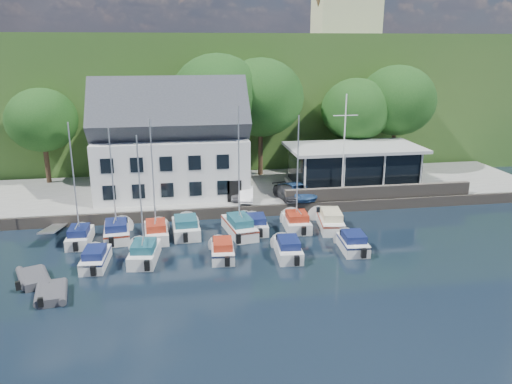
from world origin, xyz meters
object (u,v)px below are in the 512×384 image
Objects in this scene: car_silver at (236,192)px; boat_r1_3 at (186,226)px; boat_r1_6 at (297,177)px; boat_r2_4 at (353,241)px; boat_r1_5 at (255,223)px; boat_r2_3 at (288,246)px; car_white at (246,193)px; boat_r2_1 at (141,199)px; boat_r1_2 at (153,184)px; boat_r2_2 at (222,248)px; boat_r2_0 at (95,256)px; club_pavilion at (353,166)px; flagpole at (344,147)px; dinghy_1 at (51,292)px; harbor_building at (171,148)px; boat_r1_1 at (113,183)px; boat_r1_7 at (330,219)px; dinghy_0 at (34,277)px; car_dgrey at (287,193)px; car_blue at (297,190)px; boat_r1_4 at (239,177)px; boat_r1_0 at (75,190)px.

car_silver reaches higher than boat_r1_3.
boat_r1_6 is 7.04m from boat_r2_4.
boat_r1_5 is 8.31m from boat_r2_4.
boat_r2_4 reaches higher than boat_r2_3.
boat_r2_1 reaches higher than car_white.
boat_r1_2 is at bearing 156.52° from boat_r2_3.
car_white is 0.73× the size of boat_r2_2.
boat_r2_0 is (-4.05, -4.36, -3.84)m from boat_r1_2.
flagpole is at bearing -122.72° from club_pavilion.
boat_r2_2 is 1.60× the size of dinghy_1.
boat_r2_1 is at bearing -99.05° from harbor_building.
boat_r2_0 is at bearing -176.56° from boat_r2_2.
boat_r1_1 is at bearing -116.92° from harbor_building.
boat_r1_7 is (7.15, -6.36, -0.79)m from car_silver.
flagpole is 16.50m from boat_r2_2.
boat_r1_3 is 12.51m from dinghy_1.
dinghy_0 is at bearing -171.64° from boat_r2_4.
boat_r1_1 reaches higher than boat_r1_7.
harbor_building is 2.07× the size of boat_r1_7.
boat_r1_2 is 1.77× the size of boat_r2_4.
boat_r2_2 reaches higher than dinghy_1.
boat_r1_1 is at bearing 82.60° from boat_r2_0.
boat_r1_6 is at bearing -41.89° from harbor_building.
boat_r2_3 is 17.29m from dinghy_0.
boat_r1_7 is at bearing -4.12° from boat_r1_3.
boat_r1_1 is 6.37m from boat_r2_0.
car_silver is 0.66× the size of boat_r1_5.
car_dgrey is 0.77× the size of boat_r2_2.
boat_r1_2 is at bearing -98.61° from harbor_building.
car_blue is (4.84, -0.14, 0.08)m from car_white.
boat_r2_4 is 22.31m from dinghy_0.
boat_r2_2 is (-9.54, -4.59, -0.10)m from boat_r1_7.
boat_r1_1 is at bearing -145.30° from car_white.
harbor_building is 1.57× the size of boat_r2_1.
boat_r1_6 is at bearing 73.78° from boat_r2_3.
car_dgrey is 16.23m from boat_r2_1.
flagpole reaches higher than boat_r2_1.
boat_r1_5 is 1.54× the size of dinghy_0.
flagpole is 11.78m from boat_r1_4.
boat_r2_1 reaches higher than boat_r1_3.
dinghy_1 is at bearing -158.64° from car_blue.
harbor_building is at bearing 58.00° from dinghy_1.
boat_r2_2 is at bearing -12.47° from dinghy_0.
car_dgrey is 0.74× the size of boat_r2_0.
boat_r2_0 is (-21.16, -9.72, -5.13)m from flagpole.
boat_r2_0 is (-23.49, -13.34, -2.38)m from club_pavilion.
boat_r1_0 is 5.93m from boat_r2_0.
harbor_building reaches higher than boat_r2_4.
boat_r1_5 is at bearing -143.16° from club_pavilion.
boat_r1_1 is 1.01× the size of boat_r1_2.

